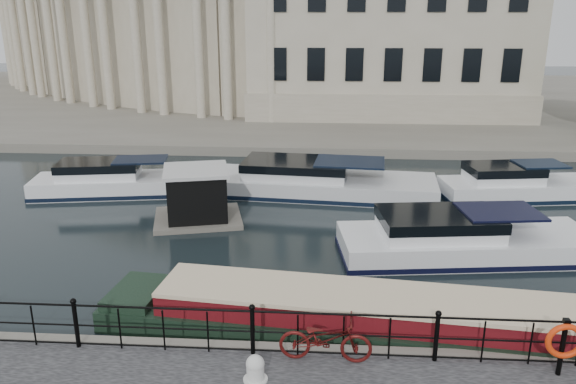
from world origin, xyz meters
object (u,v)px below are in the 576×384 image
(bicycle, at_px, (325,339))
(life_ring_post, at_px, (565,342))
(narrowboat, at_px, (410,328))
(mooring_bollard, at_px, (255,369))
(harbour_hut, at_px, (197,198))

(bicycle, height_order, life_ring_post, life_ring_post)
(narrowboat, bearing_deg, bicycle, -133.93)
(mooring_bollard, bearing_deg, narrowboat, 35.87)
(bicycle, distance_m, harbour_hut, 11.11)
(harbour_hut, bearing_deg, mooring_bollard, -85.15)
(bicycle, bearing_deg, life_ring_post, -90.50)
(mooring_bollard, height_order, narrowboat, narrowboat)
(bicycle, relative_size, narrowboat, 0.13)
(life_ring_post, distance_m, harbour_hut, 14.21)
(life_ring_post, bearing_deg, narrowboat, 144.22)
(life_ring_post, relative_size, narrowboat, 0.08)
(bicycle, xyz_separation_m, harbour_hut, (-5.04, 9.90, -0.13))
(narrowboat, distance_m, harbour_hut, 10.86)
(bicycle, relative_size, harbour_hut, 0.52)
(bicycle, relative_size, life_ring_post, 1.54)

